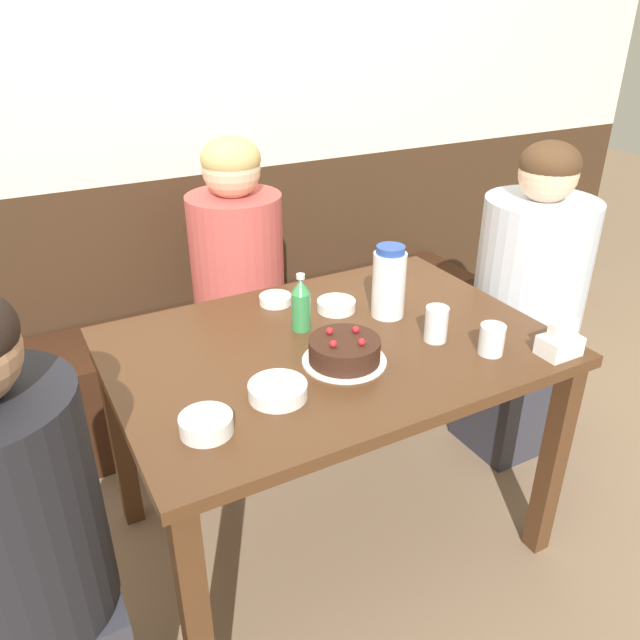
% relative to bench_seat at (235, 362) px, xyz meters
% --- Properties ---
extents(ground_plane, '(12.00, 12.00, 0.00)m').
position_rel_bench_seat_xyz_m(ground_plane, '(0.00, -0.83, -0.23)').
color(ground_plane, '#846B51').
extents(back_wall, '(4.80, 0.04, 2.50)m').
position_rel_bench_seat_xyz_m(back_wall, '(0.00, 0.22, 1.02)').
color(back_wall, '#3D2819').
rests_on(back_wall, ground_plane).
extents(bench_seat, '(2.32, 0.38, 0.46)m').
position_rel_bench_seat_xyz_m(bench_seat, '(0.00, 0.00, 0.00)').
color(bench_seat, '#381E11').
rests_on(bench_seat, ground_plane).
extents(dining_table, '(1.24, 0.86, 0.74)m').
position_rel_bench_seat_xyz_m(dining_table, '(0.00, -0.83, 0.41)').
color(dining_table, '#4C2D19').
rests_on(dining_table, ground_plane).
extents(birthday_cake, '(0.23, 0.23, 0.09)m').
position_rel_bench_seat_xyz_m(birthday_cake, '(-0.02, -0.94, 0.54)').
color(birthday_cake, white).
rests_on(birthday_cake, dining_table).
extents(water_pitcher, '(0.10, 0.10, 0.23)m').
position_rel_bench_seat_xyz_m(water_pitcher, '(0.24, -0.76, 0.62)').
color(water_pitcher, white).
rests_on(water_pitcher, dining_table).
extents(soju_bottle, '(0.06, 0.06, 0.18)m').
position_rel_bench_seat_xyz_m(soju_bottle, '(-0.04, -0.72, 0.59)').
color(soju_bottle, '#388E4C').
rests_on(soju_bottle, dining_table).
extents(napkin_holder, '(0.11, 0.08, 0.11)m').
position_rel_bench_seat_xyz_m(napkin_holder, '(0.52, -1.19, 0.55)').
color(napkin_holder, white).
rests_on(napkin_holder, dining_table).
extents(bowl_soup_white, '(0.15, 0.15, 0.04)m').
position_rel_bench_seat_xyz_m(bowl_soup_white, '(-0.25, -1.01, 0.53)').
color(bowl_soup_white, white).
rests_on(bowl_soup_white, dining_table).
extents(bowl_rice_small, '(0.12, 0.12, 0.03)m').
position_rel_bench_seat_xyz_m(bowl_rice_small, '(0.11, -0.66, 0.53)').
color(bowl_rice_small, white).
rests_on(bowl_rice_small, dining_table).
extents(bowl_side_dish, '(0.10, 0.10, 0.03)m').
position_rel_bench_seat_xyz_m(bowl_side_dish, '(-0.03, -0.52, 0.52)').
color(bowl_side_dish, white).
rests_on(bowl_side_dish, dining_table).
extents(bowl_sauce_shallow, '(0.12, 0.12, 0.04)m').
position_rel_bench_seat_xyz_m(bowl_sauce_shallow, '(-0.45, -1.06, 0.53)').
color(bowl_sauce_shallow, white).
rests_on(bowl_sauce_shallow, dining_table).
extents(glass_water_tall, '(0.07, 0.07, 0.10)m').
position_rel_bench_seat_xyz_m(glass_water_tall, '(0.27, -0.96, 0.56)').
color(glass_water_tall, silver).
rests_on(glass_water_tall, dining_table).
extents(glass_tumbler_short, '(0.07, 0.07, 0.09)m').
position_rel_bench_seat_xyz_m(glass_tumbler_short, '(0.36, -1.10, 0.55)').
color(glass_tumbler_short, silver).
rests_on(glass_tumbler_short, dining_table).
extents(person_teal_shirt, '(0.36, 0.36, 1.19)m').
position_rel_bench_seat_xyz_m(person_teal_shirt, '(-0.88, -1.09, 0.36)').
color(person_teal_shirt, '#33333D').
rests_on(person_teal_shirt, ground_plane).
extents(person_pale_blue_shirt, '(0.35, 0.35, 1.20)m').
position_rel_bench_seat_xyz_m(person_pale_blue_shirt, '(-0.01, -0.14, 0.36)').
color(person_pale_blue_shirt, '#33333D').
rests_on(person_pale_blue_shirt, ground_plane).
extents(person_grey_tee, '(0.39, 0.39, 1.21)m').
position_rel_bench_seat_xyz_m(person_grey_tee, '(0.88, -0.74, 0.38)').
color(person_grey_tee, '#33333D').
rests_on(person_grey_tee, ground_plane).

